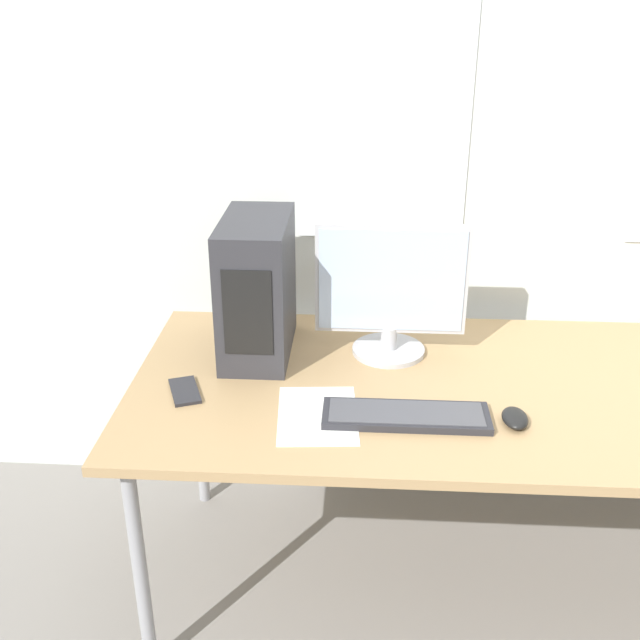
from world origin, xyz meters
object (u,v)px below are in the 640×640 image
object	(u,v)px
pc_tower	(257,287)
cell_phone	(185,391)
monitor_main	(391,291)
mouse	(515,418)
keyboard	(406,416)

from	to	relation	value
pc_tower	cell_phone	distance (m)	0.39
monitor_main	mouse	size ratio (longest dim) A/B	4.32
pc_tower	monitor_main	distance (m)	0.40
pc_tower	mouse	world-z (taller)	pc_tower
monitor_main	cell_phone	xyz separation A→B (m)	(-0.58, -0.28, -0.20)
pc_tower	keyboard	world-z (taller)	pc_tower
pc_tower	mouse	xyz separation A→B (m)	(0.72, -0.38, -0.20)
mouse	cell_phone	distance (m)	0.91
monitor_main	mouse	distance (m)	0.54
mouse	pc_tower	bearing A→B (deg)	152.29
pc_tower	monitor_main	bearing A→B (deg)	0.95
monitor_main	cell_phone	world-z (taller)	monitor_main
keyboard	pc_tower	bearing A→B (deg)	139.44
monitor_main	cell_phone	distance (m)	0.67
pc_tower	mouse	bearing A→B (deg)	-27.71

